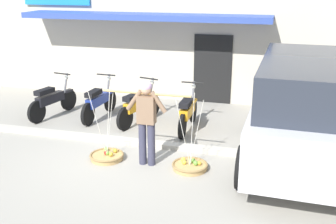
% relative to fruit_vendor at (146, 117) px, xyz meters
% --- Properties ---
extents(ground_plane, '(90.00, 90.00, 0.00)m').
position_rel_fruit_vendor_xyz_m(ground_plane, '(-0.39, 0.20, -0.98)').
color(ground_plane, '#9E998C').
extents(sidewalk_curb, '(20.00, 0.24, 0.10)m').
position_rel_fruit_vendor_xyz_m(sidewalk_curb, '(-0.39, 0.90, -0.93)').
color(sidewalk_curb, '#BAB4A5').
rests_on(sidewalk_curb, ground).
extents(fruit_vendor, '(1.73, 0.22, 1.70)m').
position_rel_fruit_vendor_xyz_m(fruit_vendor, '(0.00, 0.00, 0.00)').
color(fruit_vendor, '#38384C').
rests_on(fruit_vendor, ground).
extents(fruit_basket_left_side, '(0.70, 0.70, 1.45)m').
position_rel_fruit_vendor_xyz_m(fruit_basket_left_side, '(-0.86, 0.00, -0.90)').
color(fruit_basket_left_side, tan).
rests_on(fruit_basket_left_side, ground).
extents(fruit_basket_right_side, '(0.70, 0.70, 1.45)m').
position_rel_fruit_vendor_xyz_m(fruit_basket_right_side, '(0.86, 0.00, -0.90)').
color(fruit_basket_right_side, tan).
rests_on(fruit_basket_right_side, ground).
extents(motorcycle_nearest_shop, '(0.57, 1.80, 1.09)m').
position_rel_fruit_vendor_xyz_m(motorcycle_nearest_shop, '(-3.35, 2.15, -0.53)').
color(motorcycle_nearest_shop, black).
rests_on(motorcycle_nearest_shop, ground).
extents(motorcycle_second_in_row, '(0.54, 1.82, 1.09)m').
position_rel_fruit_vendor_xyz_m(motorcycle_second_in_row, '(-2.09, 2.34, -0.53)').
color(motorcycle_second_in_row, black).
rests_on(motorcycle_second_in_row, ground).
extents(motorcycle_third_in_row, '(0.67, 1.77, 1.09)m').
position_rel_fruit_vendor_xyz_m(motorcycle_third_in_row, '(-0.96, 2.25, -0.53)').
color(motorcycle_third_in_row, black).
rests_on(motorcycle_third_in_row, ground).
extents(motorcycle_end_of_row, '(0.54, 1.82, 1.09)m').
position_rel_fruit_vendor_xyz_m(motorcycle_end_of_row, '(0.34, 2.10, -0.53)').
color(motorcycle_end_of_row, black).
rests_on(motorcycle_end_of_row, ground).
extents(parked_truck, '(2.28, 4.86, 2.10)m').
position_rel_fruit_vendor_xyz_m(parked_truck, '(2.92, 0.92, 0.15)').
color(parked_truck, silver).
rests_on(parked_truck, ground).
extents(storefront_building, '(13.00, 6.00, 4.20)m').
position_rel_fruit_vendor_xyz_m(storefront_building, '(-1.44, 7.10, 1.12)').
color(storefront_building, beige).
rests_on(storefront_building, ground).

